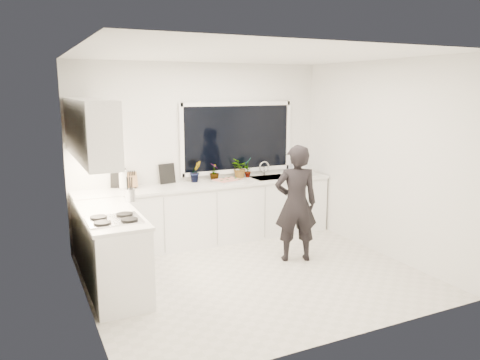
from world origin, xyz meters
TOP-DOWN VIEW (x-y plane):
  - floor at (0.00, 0.00)m, footprint 4.00×3.50m
  - wall_back at (0.00, 1.76)m, footprint 4.00×0.02m
  - wall_left at (-2.01, 0.00)m, footprint 0.02×3.50m
  - wall_right at (2.01, 0.00)m, footprint 0.02×3.50m
  - ceiling at (0.00, 0.00)m, footprint 4.00×3.50m
  - window at (0.60, 1.73)m, footprint 1.80×0.02m
  - base_cabinets_back at (0.00, 1.45)m, footprint 3.92×0.58m
  - base_cabinets_left at (-1.67, 0.35)m, footprint 0.58×1.60m
  - countertop_back at (0.00, 1.44)m, footprint 3.94×0.62m
  - countertop_left at (-1.67, 0.35)m, footprint 0.62×1.60m
  - upper_cabinets at (-1.79, 0.70)m, footprint 0.34×2.10m
  - sink at (1.05, 1.45)m, footprint 0.58×0.42m
  - faucet at (1.05, 1.65)m, footprint 0.03×0.03m
  - stovetop at (-1.69, -0.00)m, footprint 0.56×0.48m
  - person at (0.76, 0.22)m, footprint 0.67×0.55m
  - pizza_tray at (0.29, 1.42)m, footprint 0.50×0.42m
  - pizza at (0.29, 1.42)m, footprint 0.45×0.38m
  - watering_can at (1.68, 1.61)m, footprint 0.15×0.15m
  - paper_towel_roll at (-1.26, 1.55)m, footprint 0.13×0.13m
  - knife_block at (-1.13, 1.59)m, footprint 0.14×0.11m
  - utensil_crock at (-1.33, 0.80)m, footprint 0.14×0.14m
  - picture_frame_large at (-1.30, 1.69)m, footprint 0.21×0.11m
  - picture_frame_small at (-0.58, 1.69)m, footprint 0.25×0.06m
  - herb_plants at (0.41, 1.61)m, footprint 1.08×0.30m
  - soap_bottles at (1.61, 1.30)m, footprint 0.30×0.16m

SIDE VIEW (x-z plane):
  - floor at x=0.00m, z-range -0.02..0.00m
  - base_cabinets_back at x=0.00m, z-range 0.00..0.88m
  - base_cabinets_left at x=-1.67m, z-range 0.00..0.88m
  - person at x=0.76m, z-range 0.00..1.59m
  - sink at x=1.05m, z-range 0.80..0.94m
  - countertop_back at x=0.00m, z-range 0.88..0.92m
  - countertop_left at x=-1.67m, z-range 0.88..0.92m
  - stovetop at x=-1.69m, z-range 0.92..0.95m
  - pizza_tray at x=0.29m, z-range 0.92..0.95m
  - pizza at x=0.29m, z-range 0.95..0.96m
  - watering_can at x=1.68m, z-range 0.92..1.05m
  - utensil_crock at x=-1.33m, z-range 0.92..1.08m
  - faucet at x=1.05m, z-range 0.92..1.14m
  - knife_block at x=-1.13m, z-range 0.92..1.14m
  - paper_towel_roll at x=-1.26m, z-range 0.92..1.18m
  - soap_bottles at x=1.61m, z-range 0.91..1.20m
  - picture_frame_large at x=-1.30m, z-range 0.92..1.20m
  - picture_frame_small at x=-0.58m, z-range 0.92..1.22m
  - herb_plants at x=0.41m, z-range 0.91..1.24m
  - wall_back at x=0.00m, z-range 0.00..2.70m
  - wall_left at x=-2.01m, z-range 0.00..2.70m
  - wall_right at x=2.01m, z-range 0.00..2.70m
  - window at x=0.60m, z-range 1.05..2.05m
  - upper_cabinets at x=-1.79m, z-range 1.50..2.20m
  - ceiling at x=0.00m, z-range 2.70..2.72m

